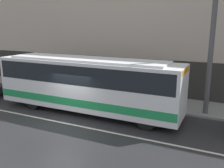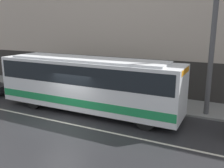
{
  "view_description": "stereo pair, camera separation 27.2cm",
  "coord_description": "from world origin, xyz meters",
  "views": [
    {
      "loc": [
        7.86,
        -10.34,
        5.24
      ],
      "look_at": [
        1.9,
        2.18,
        1.91
      ],
      "focal_mm": 40.0,
      "sensor_mm": 36.0,
      "label": 1
    },
    {
      "loc": [
        8.1,
        -10.22,
        5.24
      ],
      "look_at": [
        1.9,
        2.18,
        1.91
      ],
      "focal_mm": 40.0,
      "sensor_mm": 36.0,
      "label": 2
    }
  ],
  "objects": [
    {
      "name": "building_facade",
      "position": [
        0.0,
        7.31,
        5.34
      ],
      "size": [
        60.0,
        0.35,
        11.07
      ],
      "color": "#B7A899",
      "rests_on": "ground_plane"
    },
    {
      "name": "lane_stripe",
      "position": [
        0.0,
        0.0,
        0.0
      ],
      "size": [
        54.0,
        0.14,
        0.01
      ],
      "color": "beige",
      "rests_on": "ground_plane"
    },
    {
      "name": "sidewalk",
      "position": [
        0.0,
        5.58,
        0.07
      ],
      "size": [
        60.0,
        3.17,
        0.13
      ],
      "color": "gray",
      "rests_on": "ground_plane"
    },
    {
      "name": "transit_bus",
      "position": [
        0.22,
        2.18,
        1.86
      ],
      "size": [
        11.46,
        2.53,
        3.3
      ],
      "color": "white",
      "rests_on": "ground_plane"
    },
    {
      "name": "ground_plane",
      "position": [
        0.0,
        0.0,
        0.0
      ],
      "size": [
        60.0,
        60.0,
        0.0
      ],
      "primitive_type": "plane",
      "color": "#262628"
    },
    {
      "name": "utility_pole_near",
      "position": [
        6.85,
        4.6,
        4.25
      ],
      "size": [
        0.28,
        0.28,
        8.24
      ],
      "color": "#4C4C4F",
      "rests_on": "sidewalk"
    }
  ]
}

